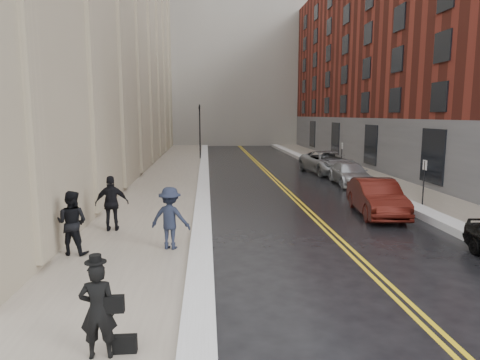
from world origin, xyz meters
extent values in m
plane|color=black|center=(0.00, 0.00, 0.00)|extent=(160.00, 160.00, 0.00)
cube|color=gray|center=(-4.50, 16.00, 0.07)|extent=(4.00, 64.00, 0.15)
cube|color=gray|center=(9.00, 16.00, 0.07)|extent=(3.00, 64.00, 0.15)
cube|color=gold|center=(2.38, 16.00, 0.00)|extent=(0.12, 64.00, 0.01)
cube|color=gold|center=(2.62, 16.00, 0.00)|extent=(0.12, 64.00, 0.01)
cube|color=white|center=(-2.20, 16.00, 0.13)|extent=(0.70, 60.80, 0.26)
cube|color=white|center=(7.15, 16.00, 0.15)|extent=(0.85, 60.80, 0.30)
cube|color=maroon|center=(17.50, 23.00, 9.00)|extent=(14.00, 50.00, 18.00)
cube|color=slate|center=(14.00, 66.00, 22.00)|extent=(22.00, 18.00, 44.00)
cylinder|color=black|center=(-2.60, 30.00, 2.60)|extent=(0.12, 0.12, 5.20)
imported|color=black|center=(-2.60, 30.00, 4.60)|extent=(0.18, 0.15, 0.90)
cylinder|color=black|center=(7.90, 8.00, 1.10)|extent=(0.06, 0.06, 2.20)
cube|color=white|center=(7.90, 8.00, 2.00)|extent=(0.02, 0.35, 0.45)
cylinder|color=black|center=(7.90, 20.00, 1.10)|extent=(0.06, 0.06, 2.20)
cube|color=white|center=(7.90, 20.00, 2.00)|extent=(0.02, 0.35, 0.45)
imported|color=#44110C|center=(5.25, 6.88, 0.76)|extent=(2.12, 4.79, 1.53)
imported|color=#A2A4A9|center=(6.77, 14.80, 0.68)|extent=(2.11, 4.74, 1.35)
imported|color=#94979B|center=(6.80, 19.74, 0.82)|extent=(3.38, 6.15, 1.63)
imported|color=black|center=(-3.86, -3.60, 1.00)|extent=(0.64, 0.44, 1.70)
imported|color=black|center=(-5.99, 2.07, 1.11)|extent=(1.06, 0.90, 1.92)
imported|color=#1B2030|center=(-3.14, 2.39, 1.12)|extent=(1.40, 1.04, 1.93)
imported|color=black|center=(-5.39, 4.66, 1.14)|extent=(1.21, 0.61, 1.98)
camera|label=1|loc=(-2.00, -10.58, 4.28)|focal=32.00mm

